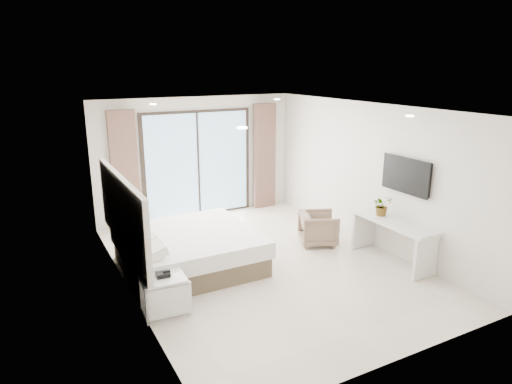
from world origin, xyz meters
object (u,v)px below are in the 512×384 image
at_px(console_desk, 393,231).
at_px(armchair, 318,227).
at_px(bed, 188,250).
at_px(nightstand, 164,295).

bearing_deg(console_desk, armchair, 116.84).
bearing_deg(armchair, console_desk, -129.51).
xyz_separation_m(bed, armchair, (2.59, -0.17, 0.03)).
xyz_separation_m(nightstand, armchair, (3.41, 1.10, 0.07)).
height_order(console_desk, armchair, console_desk).
height_order(bed, console_desk, console_desk).
xyz_separation_m(bed, console_desk, (3.25, -1.46, 0.24)).
distance_m(bed, armchair, 2.60).
height_order(bed, armchair, bed).
relative_size(bed, armchair, 3.17).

